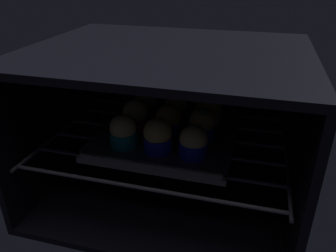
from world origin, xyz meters
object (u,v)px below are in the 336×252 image
muffin_row0_col2 (193,143)px  muffin_row1_col2 (202,124)px  muffin_row0_col1 (158,136)px  muffin_row2_col0 (146,104)px  muffin_row1_col1 (168,121)px  muffin_row1_col0 (136,116)px  baking_tray (168,136)px  muffin_row0_col0 (123,131)px  muffin_row2_col1 (177,108)px  muffin_row2_col2 (208,109)px

muffin_row0_col2 → muffin_row1_col2: 8.00cm
muffin_row0_col1 → muffin_row0_col2: muffin_row0_col1 is taller
muffin_row0_col2 → muffin_row2_col0: bearing=134.5°
muffin_row1_col2 → muffin_row1_col1: bearing=175.9°
muffin_row0_col1 → muffin_row1_col0: bearing=133.8°
muffin_row1_col2 → muffin_row2_col0: bearing=153.1°
baking_tray → muffin_row1_col1: muffin_row1_col1 is taller
muffin_row0_col1 → muffin_row1_col2: size_ratio=0.95×
muffin_row0_col0 → muffin_row2_col0: size_ratio=0.96×
muffin_row2_col1 → muffin_row0_col2: bearing=-64.8°
muffin_row1_col0 → muffin_row1_col2: bearing=-2.1°
muffin_row2_col0 → muffin_row2_col1: (8.41, -0.22, 0.09)cm
muffin_row0_col1 → muffin_row2_col0: muffin_row2_col0 is taller
muffin_row0_col1 → muffin_row1_col1: (-0.23, 8.56, -0.25)cm
muffin_row1_col0 → muffin_row2_col0: muffin_row2_col0 is taller
muffin_row0_col0 → muffin_row2_col1: (8.06, 15.68, -0.03)cm
muffin_row0_col1 → muffin_row0_col0: bearing=177.7°
muffin_row2_col0 → muffin_row0_col2: bearing=-45.5°
baking_tray → muffin_row2_col0: bearing=135.8°
muffin_row1_col0 → muffin_row2_col1: (8.27, 7.43, -0.13)cm
muffin_row1_col0 → muffin_row2_col2: muffin_row2_col2 is taller
muffin_row1_col1 → muffin_row1_col0: bearing=179.9°
muffin_row1_col0 → muffin_row2_col2: (16.21, 7.82, 0.24)cm
baking_tray → muffin_row0_col1: 9.13cm
muffin_row1_col2 → muffin_row0_col2: bearing=-92.1°
muffin_row2_col0 → muffin_row2_col1: size_ratio=1.04×
muffin_row2_col1 → muffin_row2_col0: bearing=178.5°
muffin_row0_col2 → muffin_row2_col2: size_ratio=0.88×
muffin_row0_col2 → muffin_row1_col2: muffin_row1_col2 is taller
muffin_row2_col0 → muffin_row2_col2: (16.35, 0.17, 0.46)cm
muffin_row2_col2 → muffin_row1_col2: bearing=-90.7°
muffin_row2_col0 → muffin_row0_col1: bearing=-62.7°
muffin_row0_col1 → muffin_row2_col2: 18.24cm
muffin_row1_col2 → muffin_row2_col1: muffin_row1_col2 is taller
muffin_row1_col0 → muffin_row2_col1: muffin_row1_col0 is taller
muffin_row0_col0 → muffin_row2_col2: 22.68cm
muffin_row0_col2 → muffin_row1_col1: 11.60cm
muffin_row1_col2 → muffin_row2_col1: (-7.84, 8.03, -0.21)cm
muffin_row0_col0 → muffin_row1_col0: muffin_row1_col0 is taller
baking_tray → muffin_row1_col1: (-0.12, 0.37, 3.77)cm
muffin_row0_col1 → muffin_row2_col2: size_ratio=0.96×
muffin_row1_col1 → muffin_row1_col2: bearing=-4.1°
muffin_row0_col2 → muffin_row2_col2: (0.40, 16.40, 0.66)cm
muffin_row2_col0 → muffin_row1_col0: bearing=-88.9°
muffin_row0_col2 → muffin_row1_col0: size_ratio=0.91×
muffin_row0_col1 → muffin_row0_col2: bearing=-0.0°
baking_tray → muffin_row2_col2: bearing=45.4°
muffin_row1_col1 → muffin_row0_col0: bearing=-133.4°
muffin_row2_col0 → muffin_row2_col1: bearing=-1.5°
muffin_row1_col0 → muffin_row0_col2: bearing=-28.5°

